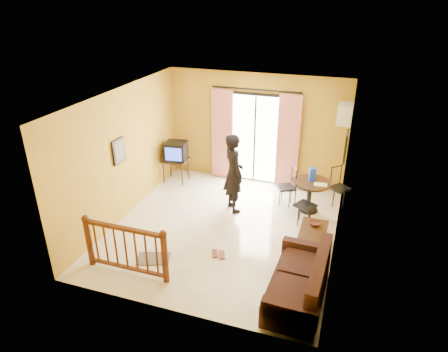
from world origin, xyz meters
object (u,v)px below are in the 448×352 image
(sofa, at_px, (301,284))
(coffee_table, at_px, (313,236))
(television, at_px, (176,151))
(dining_table, at_px, (310,188))
(standing_person, at_px, (234,173))

(sofa, bearing_deg, coffee_table, 92.40)
(television, xyz_separation_m, dining_table, (3.46, -0.41, -0.29))
(television, relative_size, standing_person, 0.32)
(television, bearing_deg, coffee_table, -34.68)
(dining_table, xyz_separation_m, sofa, (0.27, -2.96, -0.26))
(dining_table, relative_size, standing_person, 0.48)
(sofa, bearing_deg, standing_person, 129.95)
(coffee_table, relative_size, sofa, 0.51)
(standing_person, bearing_deg, television, 23.93)
(sofa, distance_m, standing_person, 3.18)
(dining_table, bearing_deg, television, 173.19)
(television, distance_m, sofa, 5.06)
(dining_table, distance_m, sofa, 2.99)
(sofa, relative_size, standing_person, 0.99)
(dining_table, bearing_deg, sofa, -84.81)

